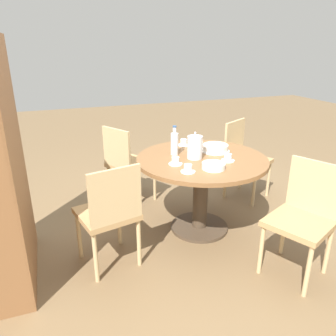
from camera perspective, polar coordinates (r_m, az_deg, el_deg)
name	(u,v)px	position (r m, az deg, el deg)	size (l,w,h in m)	color
ground_plane	(199,228)	(3.25, 5.44, -10.35)	(14.00, 14.00, 0.00)	brown
dining_table	(201,175)	(3.00, 5.80, -1.19)	(1.17, 1.17, 0.72)	#473828
chair_a	(244,157)	(3.82, 13.09, 1.91)	(0.57, 0.57, 0.87)	tan
chair_b	(127,162)	(3.57, -7.14, 1.00)	(0.57, 0.57, 0.87)	tan
chair_c	(109,212)	(2.55, -10.16, -7.59)	(0.50, 0.50, 0.87)	tan
chair_d	(303,216)	(2.66, 22.47, -7.71)	(0.56, 0.56, 0.87)	tan
bookshelf	(2,174)	(2.55, -26.89, -0.96)	(0.95, 0.28, 1.75)	brown
coffee_pot	(195,146)	(2.89, 4.69, 3.77)	(0.13, 0.13, 0.24)	silver
water_bottle	(174,143)	(2.98, 1.13, 4.36)	(0.07, 0.07, 0.27)	silver
cake_main	(215,148)	(3.12, 8.26, 3.45)	(0.27, 0.27, 0.07)	white
cup_a	(184,143)	(3.28, 2.73, 4.38)	(0.12, 0.12, 0.06)	white
cup_b	(188,169)	(2.59, 3.50, -0.19)	(0.12, 0.12, 0.06)	white
cup_c	(176,161)	(2.75, 1.32, 1.14)	(0.12, 0.12, 0.06)	white
cup_d	(228,158)	(2.88, 10.38, 1.69)	(0.12, 0.12, 0.06)	white
plate_stack	(214,166)	(2.68, 7.93, 0.36)	(0.19, 0.19, 0.05)	white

